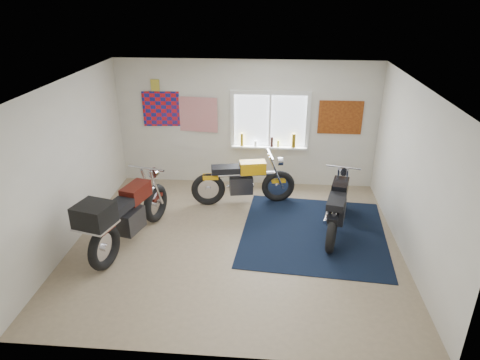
# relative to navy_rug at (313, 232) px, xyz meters

# --- Properties ---
(ground) EXTENTS (5.50, 5.50, 0.00)m
(ground) POSITION_rel_navy_rug_xyz_m (-1.35, -0.42, -0.01)
(ground) COLOR #9E896B
(ground) RESTS_ON ground
(room_shell) EXTENTS (5.50, 5.50, 5.50)m
(room_shell) POSITION_rel_navy_rug_xyz_m (-1.35, -0.42, 1.63)
(room_shell) COLOR white
(room_shell) RESTS_ON ground
(navy_rug) EXTENTS (2.71, 2.80, 0.01)m
(navy_rug) POSITION_rel_navy_rug_xyz_m (0.00, 0.00, 0.00)
(navy_rug) COLOR black
(navy_rug) RESTS_ON ground
(window_assembly) EXTENTS (1.66, 0.17, 1.26)m
(window_assembly) POSITION_rel_navy_rug_xyz_m (-0.85, 2.04, 1.36)
(window_assembly) COLOR white
(window_assembly) RESTS_ON room_shell
(oil_bottles) EXTENTS (1.18, 0.09, 0.30)m
(oil_bottles) POSITION_rel_navy_rug_xyz_m (-0.77, 1.98, 1.02)
(oil_bottles) COLOR olive
(oil_bottles) RESTS_ON window_assembly
(flag_display) EXTENTS (1.60, 0.10, 1.17)m
(flag_display) POSITION_rel_navy_rug_xyz_m (-3.25, 2.06, 2.14)
(flag_display) COLOR red
(flag_display) RESTS_ON room_shell
(triumph_poster) EXTENTS (0.90, 0.03, 0.70)m
(triumph_poster) POSITION_rel_navy_rug_xyz_m (0.60, 2.06, 1.54)
(triumph_poster) COLOR #A54C14
(triumph_poster) RESTS_ON room_shell
(yellow_triumph) EXTENTS (2.08, 0.67, 1.05)m
(yellow_triumph) POSITION_rel_navy_rug_xyz_m (-1.34, 1.08, 0.46)
(yellow_triumph) COLOR black
(yellow_triumph) RESTS_ON ground
(black_chrome_bike) EXTENTS (0.74, 2.01, 1.05)m
(black_chrome_bike) POSITION_rel_navy_rug_xyz_m (0.39, 0.12, 0.45)
(black_chrome_bike) COLOR black
(black_chrome_bike) RESTS_ON navy_rug
(maroon_tourer) EXTENTS (1.02, 2.28, 1.16)m
(maroon_tourer) POSITION_rel_navy_rug_xyz_m (-3.15, -0.71, 0.60)
(maroon_tourer) COLOR black
(maroon_tourer) RESTS_ON ground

